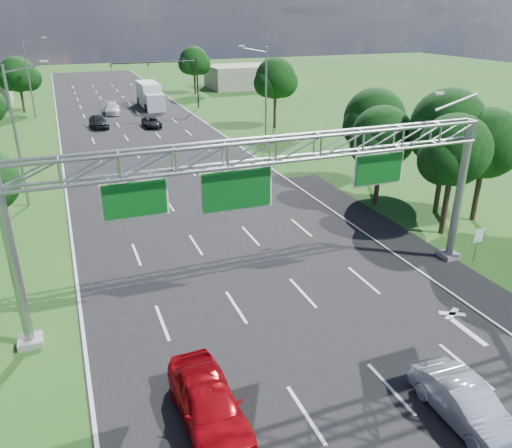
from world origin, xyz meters
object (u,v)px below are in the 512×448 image
sign_gantry (274,163)px  red_coupe (209,402)px  traffic_signal (173,72)px  silver_sedan (465,404)px  box_truck (150,96)px  regulatory_sign (478,238)px

sign_gantry → red_coupe: sign_gantry is taller
traffic_signal → silver_sedan: (-4.27, -63.23, -4.44)m
traffic_signal → box_truck: 5.36m
silver_sedan → box_truck: 65.90m
red_coupe → box_truck: box_truck is taller
sign_gantry → silver_sedan: 12.29m
red_coupe → silver_sedan: bearing=-22.4°
regulatory_sign → traffic_signal: size_ratio=0.17×
traffic_signal → silver_sedan: bearing=-93.9°
traffic_signal → silver_sedan: 63.53m
silver_sedan → regulatory_sign: bearing=45.8°
regulatory_sign → sign_gantry: bearing=175.2°
traffic_signal → red_coupe: size_ratio=2.42×
sign_gantry → red_coupe: 10.74m
sign_gantry → regulatory_sign: sign_gantry is taller
regulatory_sign → red_coupe: (-17.48, -6.03, -0.65)m
traffic_signal → box_truck: (-3.09, 2.65, -3.50)m
traffic_signal → silver_sedan: size_ratio=2.75×
sign_gantry → box_truck: 56.04m
regulatory_sign → box_truck: size_ratio=0.23×
red_coupe → box_truck: size_ratio=0.55×
regulatory_sign → traffic_signal: (-4.92, 54.02, 3.66)m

